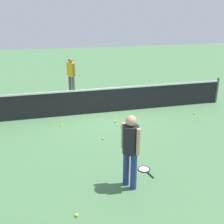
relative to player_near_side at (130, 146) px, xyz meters
The scene contains 12 objects.
ground_plane 4.94m from the player_near_side, 84.58° to the left, with size 40.00×40.00×0.00m, color #4C7A4C.
court_net 4.86m from the player_near_side, 84.58° to the left, with size 10.09×0.09×1.07m.
player_near_side is the anchor object (origin of this frame).
player_far_side 7.69m from the player_near_side, 92.50° to the left, with size 0.48×0.48×1.70m.
tennis_racket_near_player 1.27m from the player_near_side, 43.48° to the left, with size 0.36×0.60×0.03m.
tennis_racket_far_player 7.22m from the player_near_side, 100.76° to the left, with size 0.41×0.60×0.03m.
tennis_ball_near_player 5.44m from the player_near_side, 44.36° to the left, with size 0.07×0.07×0.07m, color #C6E033.
tennis_ball_by_net 4.18m from the player_near_side, 106.85° to the left, with size 0.07×0.07×0.07m, color #C6E033.
tennis_ball_midcourt 2.67m from the player_near_side, 90.76° to the left, with size 0.07×0.07×0.07m, color #C6E033.
tennis_ball_baseline 1.74m from the player_near_side, 152.34° to the right, with size 0.07×0.07×0.07m, color #C6E033.
tennis_ball_stray_left 3.92m from the player_near_side, 79.45° to the left, with size 0.07×0.07×0.07m, color #C6E033.
tennis_ball_stray_right 3.49m from the player_near_side, 76.56° to the left, with size 0.07×0.07×0.07m, color #C6E033.
Camera 1 is at (-2.17, -9.80, 3.70)m, focal length 44.38 mm.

